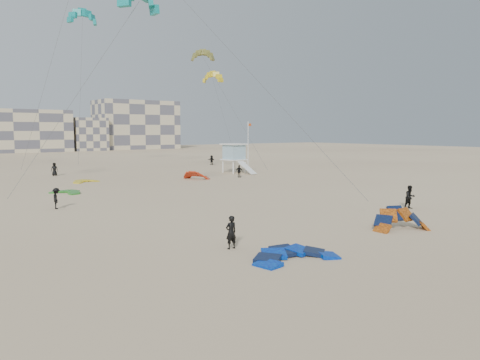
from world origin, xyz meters
TOP-DOWN VIEW (x-y plane):
  - ground at (0.00, 0.00)m, footprint 320.00×320.00m
  - kite_ground_blue at (-1.46, -0.44)m, footprint 4.54×4.71m
  - kite_ground_orange at (8.37, 0.50)m, footprint 4.43×4.45m
  - kite_ground_green at (-3.17, 30.03)m, footprint 4.13×4.06m
  - kite_ground_red_far at (14.08, 34.14)m, footprint 4.59×4.51m
  - kite_ground_yellow at (1.60, 38.78)m, footprint 3.68×3.79m
  - kitesurfer_main at (-2.73, 2.94)m, footprint 0.64×0.42m
  - kitesurfer_b at (15.76, 4.78)m, footprint 1.05×0.91m
  - kitesurfer_c at (-6.47, 21.17)m, footprint 0.87×1.19m
  - kitesurfer_d at (19.67, 32.51)m, footprint 0.84×1.02m
  - kitesurfer_e at (0.90, 49.24)m, footprint 1.03×0.87m
  - kitesurfer_f at (29.23, 53.80)m, footprint 0.75×1.65m
  - kite_fly_teal_a at (0.02, 19.32)m, footprint 12.09×4.63m
  - kite_fly_olive at (16.80, 36.71)m, footprint 7.49×9.12m
  - kite_fly_yellow at (29.75, 54.11)m, footprint 5.00×6.46m
  - kite_fly_teal_b at (8.60, 58.76)m, footprint 5.42×7.23m
  - lifeguard_tower_near at (22.97, 38.20)m, footprint 3.26×5.95m
  - flagpole at (24.17, 36.48)m, footprint 0.60×0.09m
  - condo_mid at (10.00, 130.00)m, footprint 32.00×16.00m
  - condo_east at (50.00, 132.00)m, footprint 26.00×14.00m
  - condo_fill_right at (32.00, 128.00)m, footprint 10.00×10.00m

SIDE VIEW (x-z plane):
  - ground at x=0.00m, z-range 0.00..0.00m
  - kite_ground_blue at x=-1.46m, z-range -0.62..0.62m
  - kite_ground_orange at x=8.37m, z-range -1.73..1.73m
  - kite_ground_green at x=-3.17m, z-range -0.33..0.33m
  - kite_ground_red_far at x=14.08m, z-range -1.53..1.53m
  - kite_ground_yellow at x=1.60m, z-range -0.39..0.39m
  - kitesurfer_d at x=19.67m, z-range 0.00..1.62m
  - kitesurfer_c at x=-6.47m, z-range 0.00..1.65m
  - kitesurfer_f at x=29.23m, z-range 0.00..1.72m
  - kitesurfer_main at x=-2.73m, z-range 0.00..1.73m
  - kitesurfer_e at x=0.90m, z-range 0.00..1.80m
  - kitesurfer_b at x=15.76m, z-range 0.00..1.84m
  - lifeguard_tower_near at x=22.97m, z-range -0.02..4.23m
  - flagpole at x=24.17m, z-range 0.20..7.58m
  - condo_fill_right at x=32.00m, z-range 0.00..10.00m
  - condo_mid at x=10.00m, z-range 0.00..12.00m
  - condo_east at x=50.00m, z-range 0.00..16.00m
  - kite_fly_yellow at x=29.75m, z-range 7.53..23.15m
  - kite_fly_olive at x=16.80m, z-range 7.76..23.77m
  - kite_fly_teal_a at x=0.02m, z-range 8.09..24.56m
  - kite_fly_teal_b at x=8.60m, z-range 11.64..35.60m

